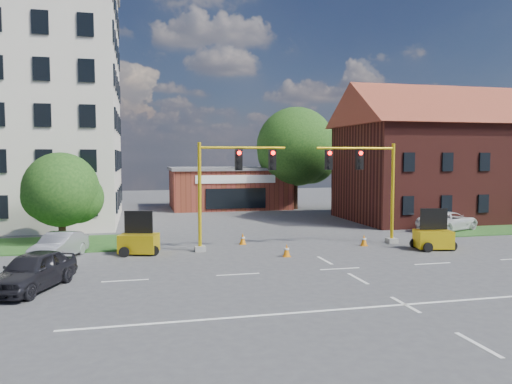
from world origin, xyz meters
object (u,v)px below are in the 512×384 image
signal_mast_east (368,181)px  trailer_east (433,237)px  signal_mast_west (228,182)px  sedan_dark (33,271)px  pickup_white (448,221)px  trailer_west (139,241)px

signal_mast_east → trailer_east: size_ratio=2.71×
signal_mast_west → sedan_dark: size_ratio=1.36×
trailer_east → pickup_white: size_ratio=0.45×
signal_mast_east → sedan_dark: bearing=-159.7°
pickup_white → trailer_west: bearing=76.6°
signal_mast_east → trailer_east: signal_mast_east is taller
sedan_dark → trailer_west: bearing=79.1°
signal_mast_west → trailer_west: signal_mast_west is taller
sedan_dark → pickup_white: bearing=43.3°
trailer_west → pickup_white: size_ratio=0.45×
pickup_white → signal_mast_east: bearing=91.5°
signal_mast_east → trailer_west: 14.11m
signal_mast_west → trailer_east: size_ratio=2.71×
signal_mast_west → trailer_west: size_ratio=2.66×
trailer_east → signal_mast_east: bearing=150.5°
signal_mast_west → trailer_east: 12.31m
trailer_east → sedan_dark: (-20.85, -4.09, 0.06)m
trailer_west → pickup_white: (21.99, 3.86, -0.01)m
sedan_dark → signal_mast_west: bearing=57.3°
signal_mast_east → sedan_dark: signal_mast_east is taller
signal_mast_east → trailer_west: signal_mast_east is taller
trailer_west → pickup_white: bearing=27.9°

